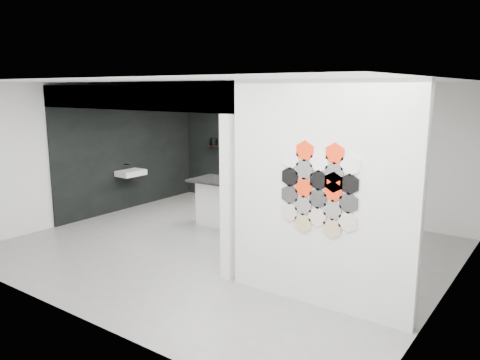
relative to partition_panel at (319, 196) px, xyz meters
name	(u,v)px	position (x,y,z in m)	size (l,w,h in m)	color
floor	(225,248)	(-2.23, 1.00, -1.40)	(7.00, 6.00, 0.01)	slate
partition_panel	(319,196)	(0.00, 0.00, 0.00)	(2.45, 0.15, 2.80)	silver
bay_clad_back	(258,154)	(-3.52, 3.97, -0.22)	(4.40, 0.04, 2.35)	black
bay_clad_left	(130,156)	(-5.70, 2.00, -0.22)	(0.04, 4.00, 2.35)	black
bulkhead	(203,96)	(-3.52, 2.00, 1.15)	(4.40, 4.00, 0.40)	silver
corner_column	(228,198)	(-1.41, 0.00, -0.22)	(0.16, 0.16, 2.35)	silver
fascia_beam	(126,97)	(-3.52, 0.08, 1.15)	(4.40, 0.16, 0.40)	silver
wall_basin	(131,173)	(-5.46, 1.80, -0.55)	(0.40, 0.60, 0.12)	silver
display_shelf	(259,150)	(-3.43, 3.87, -0.10)	(3.00, 0.15, 0.04)	black
kitchen_island	(236,203)	(-2.80, 2.09, -0.92)	(1.79, 0.84, 1.42)	silver
stockpot	(214,142)	(-4.76, 3.87, 0.00)	(0.19, 0.19, 0.16)	black
kettle	(291,148)	(-2.60, 3.87, 0.00)	(0.18, 0.18, 0.16)	black
glass_bowl	(312,151)	(-2.08, 3.87, -0.03)	(0.14, 0.14, 0.10)	gray
glass_vase	(312,150)	(-2.08, 3.87, 0.00)	(0.11, 0.11, 0.16)	gray
bottle_dark	(256,145)	(-3.51, 3.87, 0.01)	(0.07, 0.07, 0.18)	black
utensil_cup	(227,144)	(-4.36, 3.87, -0.03)	(0.09, 0.09, 0.11)	black
hex_tile_cluster	(319,189)	(0.03, -0.09, 0.10)	(1.04, 0.02, 1.16)	beige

